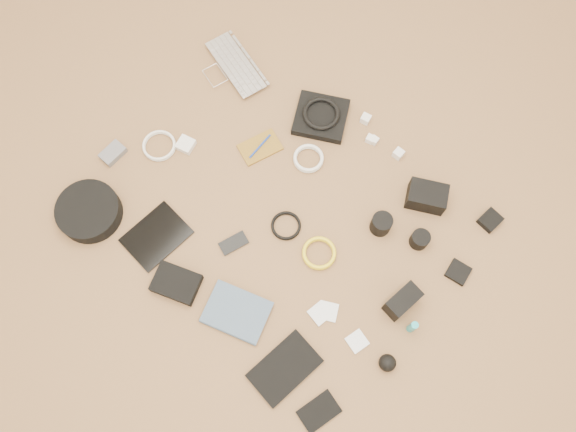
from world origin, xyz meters
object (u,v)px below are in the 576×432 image
Objects in this scene: dslr_camera at (427,196)px; laptop at (227,70)px; headphone_case at (89,211)px; phone at (234,243)px; paperback at (227,334)px; tablet at (156,236)px.

laptop is at bearing 157.10° from dslr_camera.
laptop is at bearing 90.16° from headphone_case.
phone is at bearing -152.92° from dslr_camera.
dslr_camera is 0.86m from paperback.
dslr_camera is 1.37× the size of phone.
paperback is (-0.26, -0.82, -0.03)m from dslr_camera.
dslr_camera reaches higher than laptop.
paperback is (0.19, -0.26, 0.01)m from phone.
dslr_camera reaches higher than tablet.
tablet is 0.44m from paperback.
laptop is 2.22× the size of dslr_camera.
dslr_camera is 1.22m from headphone_case.
headphone_case is (-0.48, -0.23, 0.03)m from phone.
paperback is at bearing -31.88° from phone.
laptop is 1.34× the size of headphone_case.
headphone_case reaches higher than tablet.
phone is at bearing -28.77° from laptop.
phone is 0.32m from paperback.
paperback is (0.67, -0.79, -0.00)m from laptop.
dslr_camera reaches higher than headphone_case.
tablet is at bearing 60.38° from paperback.
laptop reaches higher than paperback.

